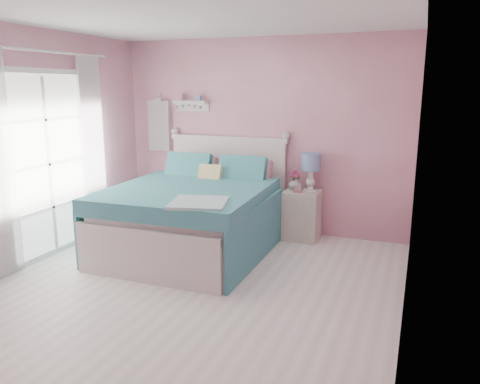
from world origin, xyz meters
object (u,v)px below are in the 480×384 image
Objects in this scene: teacup at (298,190)px; bed at (195,216)px; nightstand at (302,215)px; table_lamp at (311,165)px; vase at (295,183)px.

bed is at bearing -145.30° from teacup.
nightstand is 6.79× the size of teacup.
table_lamp reaches higher than nightstand.
vase reaches higher than nightstand.
nightstand is 0.67m from table_lamp.
table_lamp is at bearing 30.21° from nightstand.
bed reaches higher than vase.
nightstand is at bearing 35.75° from bed.
nightstand is at bearing -17.09° from vase.
vase is (-0.12, 0.04, 0.40)m from nightstand.
table_lamp is 0.33m from vase.
vase is (-0.20, -0.01, -0.25)m from table_lamp.
bed reaches higher than nightstand.
bed is 1.62m from table_lamp.
table_lamp is at bearing 35.25° from bed.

